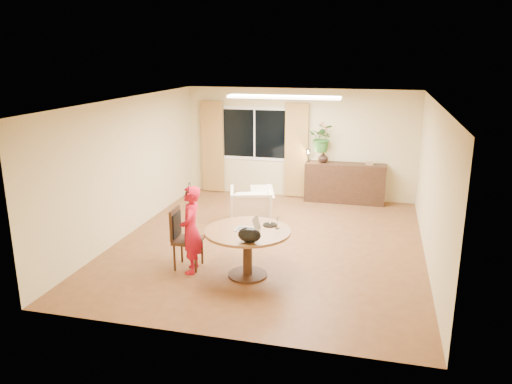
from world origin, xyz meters
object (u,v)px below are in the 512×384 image
at_px(armchair, 251,206).
at_px(sideboard, 345,183).
at_px(dining_chair, 188,239).
at_px(child, 191,230).
at_px(dining_table, 247,240).

height_order(armchair, sideboard, sideboard).
height_order(dining_chair, armchair, dining_chair).
bearing_deg(child, sideboard, 144.28).
xyz_separation_m(dining_chair, sideboard, (2.18, 4.38, -0.04)).
height_order(child, armchair, child).
xyz_separation_m(dining_chair, child, (0.11, -0.13, 0.21)).
bearing_deg(sideboard, dining_table, -104.61).
distance_m(armchair, sideboard, 2.69).
bearing_deg(armchair, child, 66.00).
bearing_deg(dining_chair, armchair, 76.43).
xyz_separation_m(dining_table, sideboard, (1.16, 4.46, -0.14)).
bearing_deg(sideboard, armchair, -130.24).
relative_size(child, armchair, 1.68).
bearing_deg(child, armchair, 161.22).
relative_size(dining_table, armchair, 1.60).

